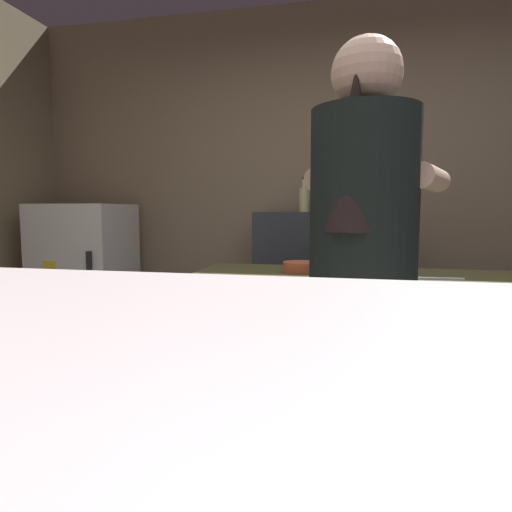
{
  "coord_description": "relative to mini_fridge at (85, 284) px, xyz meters",
  "views": [
    {
      "loc": [
        -0.02,
        -1.29,
        1.17
      ],
      "look_at": [
        -0.13,
        -0.75,
        1.11
      ],
      "focal_mm": 31.24,
      "sensor_mm": 36.0,
      "label": 1
    }
  ],
  "objects": [
    {
      "name": "wall_back",
      "position": [
        2.03,
        0.45,
        0.74
      ],
      "size": [
        5.2,
        0.1,
        2.7
      ],
      "primitive_type": "cube",
      "color": "#8E795E",
      "rests_on": "ground"
    },
    {
      "name": "mixing_bowl",
      "position": [
        1.79,
        -1.07,
        0.31
      ],
      "size": [
        0.16,
        0.16,
        0.04
      ],
      "primitive_type": "cylinder",
      "color": "#C35438",
      "rests_on": "prep_counter"
    },
    {
      "name": "bottle_hot_sauce",
      "position": [
        2.17,
        0.24,
        0.64
      ],
      "size": [
        0.06,
        0.06,
        0.24
      ],
      "color": "red",
      "rests_on": "back_shelf"
    },
    {
      "name": "mini_fridge",
      "position": [
        0.0,
        0.0,
        0.0
      ],
      "size": [
        0.65,
        0.58,
        1.22
      ],
      "color": "white",
      "rests_on": "ground"
    },
    {
      "name": "back_shelf",
      "position": [
        1.81,
        0.17,
        -0.03
      ],
      "size": [
        0.97,
        0.36,
        1.16
      ],
      "primitive_type": "cube",
      "color": "#31353D",
      "rests_on": "ground"
    },
    {
      "name": "prep_counter",
      "position": [
        2.38,
        -1.13,
        -0.16
      ],
      "size": [
        2.1,
        0.6,
        0.9
      ],
      "primitive_type": "cube",
      "color": "#474726",
      "rests_on": "ground"
    },
    {
      "name": "bartender",
      "position": [
        2.04,
        -1.58,
        0.38
      ],
      "size": [
        0.5,
        0.55,
        1.7
      ],
      "rotation": [
        0.0,
        0.0,
        1.24
      ],
      "color": "#252D37",
      "rests_on": "ground"
    },
    {
      "name": "bottle_vinegar",
      "position": [
        1.66,
        0.17,
        0.65
      ],
      "size": [
        0.07,
        0.07,
        0.25
      ],
      "color": "#D3CA86",
      "rests_on": "back_shelf"
    },
    {
      "name": "chefs_knife",
      "position": [
        2.32,
        -1.18,
        0.29
      ],
      "size": [
        0.24,
        0.05,
        0.01
      ],
      "primitive_type": "cube",
      "rotation": [
        0.0,
        0.0,
        0.06
      ],
      "color": "silver",
      "rests_on": "prep_counter"
    }
  ]
}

